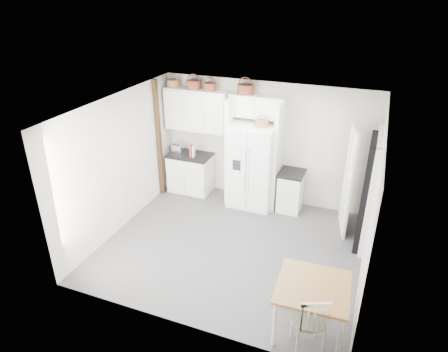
% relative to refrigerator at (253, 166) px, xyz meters
% --- Properties ---
extents(floor, '(4.50, 4.50, 0.00)m').
position_rel_refrigerator_xyz_m(floor, '(0.15, -1.63, -0.91)').
color(floor, '#4B4B4B').
rests_on(floor, ground).
extents(ceiling, '(4.50, 4.50, 0.00)m').
position_rel_refrigerator_xyz_m(ceiling, '(0.15, -1.63, 1.69)').
color(ceiling, white).
rests_on(ceiling, wall_back).
extents(wall_back, '(4.50, 0.00, 4.50)m').
position_rel_refrigerator_xyz_m(wall_back, '(0.15, 0.37, 0.39)').
color(wall_back, silver).
rests_on(wall_back, floor).
extents(wall_left, '(0.00, 4.00, 4.00)m').
position_rel_refrigerator_xyz_m(wall_left, '(-2.10, -1.63, 0.39)').
color(wall_left, silver).
rests_on(wall_left, floor).
extents(wall_right, '(0.00, 4.00, 4.00)m').
position_rel_refrigerator_xyz_m(wall_right, '(2.40, -1.63, 0.39)').
color(wall_right, silver).
rests_on(wall_right, floor).
extents(refrigerator, '(0.94, 0.75, 1.81)m').
position_rel_refrigerator_xyz_m(refrigerator, '(0.00, 0.00, 0.00)').
color(refrigerator, white).
rests_on(refrigerator, floor).
extents(base_cab_left, '(0.93, 0.59, 0.86)m').
position_rel_refrigerator_xyz_m(base_cab_left, '(-1.50, 0.07, -0.47)').
color(base_cab_left, white).
rests_on(base_cab_left, floor).
extents(base_cab_right, '(0.47, 0.56, 0.82)m').
position_rel_refrigerator_xyz_m(base_cab_right, '(0.82, 0.07, -0.50)').
color(base_cab_right, white).
rests_on(base_cab_right, floor).
extents(dining_table, '(0.99, 0.99, 0.78)m').
position_rel_refrigerator_xyz_m(dining_table, '(1.82, -3.08, -0.52)').
color(dining_table, brown).
rests_on(dining_table, floor).
extents(windsor_chair, '(0.62, 0.60, 0.99)m').
position_rel_refrigerator_xyz_m(windsor_chair, '(1.85, -3.38, -0.41)').
color(windsor_chair, white).
rests_on(windsor_chair, floor).
extents(counter_left, '(0.97, 0.63, 0.04)m').
position_rel_refrigerator_xyz_m(counter_left, '(-1.50, 0.07, -0.02)').
color(counter_left, black).
rests_on(counter_left, base_cab_left).
extents(counter_right, '(0.50, 0.60, 0.04)m').
position_rel_refrigerator_xyz_m(counter_right, '(0.82, 0.07, -0.07)').
color(counter_right, black).
rests_on(counter_right, base_cab_right).
extents(toaster, '(0.29, 0.17, 0.20)m').
position_rel_refrigerator_xyz_m(toaster, '(-1.80, 0.03, 0.10)').
color(toaster, silver).
rests_on(toaster, counter_left).
extents(cookbook_red, '(0.08, 0.18, 0.26)m').
position_rel_refrigerator_xyz_m(cookbook_red, '(-1.42, -0.01, 0.13)').
color(cookbook_red, '#BA3129').
rests_on(cookbook_red, counter_left).
extents(cookbook_cream, '(0.07, 0.17, 0.25)m').
position_rel_refrigerator_xyz_m(cookbook_cream, '(-1.36, -0.01, 0.12)').
color(cookbook_cream, beige).
rests_on(cookbook_cream, counter_left).
extents(basket_upper_a, '(0.27, 0.27, 0.15)m').
position_rel_refrigerator_xyz_m(basket_upper_a, '(-1.88, 0.20, 1.52)').
color(basket_upper_a, brown).
rests_on(basket_upper_a, upper_cabinet).
extents(basket_upper_b, '(0.30, 0.30, 0.18)m').
position_rel_refrigerator_xyz_m(basket_upper_b, '(-1.40, 0.20, 1.53)').
color(basket_upper_b, maroon).
rests_on(basket_upper_b, upper_cabinet).
extents(basket_upper_c, '(0.27, 0.27, 0.16)m').
position_rel_refrigerator_xyz_m(basket_upper_c, '(-1.03, 0.20, 1.52)').
color(basket_upper_c, maroon).
rests_on(basket_upper_c, upper_cabinet).
extents(basket_bridge_a, '(0.33, 0.33, 0.19)m').
position_rel_refrigerator_xyz_m(basket_bridge_a, '(-0.27, 0.20, 1.54)').
color(basket_bridge_a, maroon).
rests_on(basket_bridge_a, bridge_cabinet).
extents(basket_fridge_b, '(0.25, 0.25, 0.13)m').
position_rel_refrigerator_xyz_m(basket_fridge_b, '(0.19, -0.10, 0.97)').
color(basket_fridge_b, brown).
rests_on(basket_fridge_b, refrigerator).
extents(upper_cabinet, '(1.40, 0.34, 0.90)m').
position_rel_refrigerator_xyz_m(upper_cabinet, '(-1.35, 0.20, 0.99)').
color(upper_cabinet, white).
rests_on(upper_cabinet, wall_back).
extents(bridge_cabinet, '(1.12, 0.34, 0.45)m').
position_rel_refrigerator_xyz_m(bridge_cabinet, '(0.00, 0.20, 1.22)').
color(bridge_cabinet, white).
rests_on(bridge_cabinet, wall_back).
extents(fridge_panel_left, '(0.08, 0.60, 2.30)m').
position_rel_refrigerator_xyz_m(fridge_panel_left, '(-0.51, 0.07, 0.24)').
color(fridge_panel_left, white).
rests_on(fridge_panel_left, floor).
extents(fridge_panel_right, '(0.08, 0.60, 2.30)m').
position_rel_refrigerator_xyz_m(fridge_panel_right, '(0.51, 0.07, 0.24)').
color(fridge_panel_right, white).
rests_on(fridge_panel_right, floor).
extents(trim_post, '(0.09, 0.09, 2.60)m').
position_rel_refrigerator_xyz_m(trim_post, '(-2.05, -0.28, 0.39)').
color(trim_post, '#3A2816').
rests_on(trim_post, floor).
extents(doorway_void, '(0.18, 0.85, 2.05)m').
position_rel_refrigerator_xyz_m(doorway_void, '(2.31, -0.63, 0.12)').
color(doorway_void, black).
rests_on(doorway_void, floor).
extents(door_slab, '(0.21, 0.79, 2.05)m').
position_rel_refrigerator_xyz_m(door_slab, '(1.95, -0.29, 0.12)').
color(door_slab, white).
rests_on(door_slab, floor).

